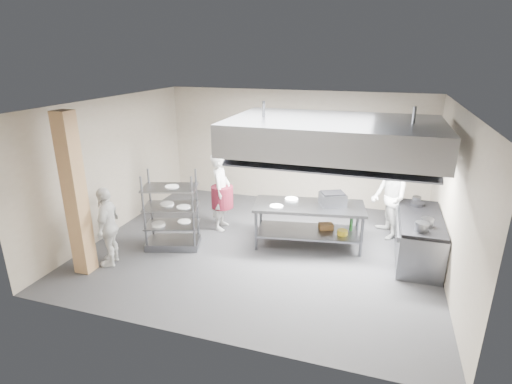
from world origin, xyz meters
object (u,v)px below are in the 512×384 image
(griddle, at_px, (333,199))
(stockpot, at_px, (427,222))
(cooking_range, at_px, (418,239))
(pass_rack, at_px, (171,210))
(island, at_px, (308,225))
(chef_plating, at_px, (108,226))
(chef_head, at_px, (221,192))
(chef_line, at_px, (389,198))

(griddle, distance_m, stockpot, 1.87)
(griddle, bearing_deg, cooking_range, -28.26)
(pass_rack, distance_m, cooking_range, 5.01)
(island, height_order, cooking_range, island)
(pass_rack, bearing_deg, chef_plating, -145.00)
(island, distance_m, chef_plating, 4.01)
(chef_plating, bearing_deg, island, 101.39)
(chef_head, relative_size, stockpot, 8.06)
(chef_line, relative_size, stockpot, 8.04)
(pass_rack, bearing_deg, griddle, 2.17)
(island, distance_m, chef_line, 1.90)
(cooking_range, bearing_deg, pass_rack, -168.37)
(chef_head, bearing_deg, chef_plating, 139.69)
(chef_head, xyz_separation_m, chef_plating, (-1.41, -2.21, -0.12))
(griddle, height_order, stockpot, griddle)
(island, xyz_separation_m, chef_plating, (-3.49, -1.95, 0.33))
(chef_head, height_order, chef_plating, chef_head)
(chef_plating, bearing_deg, griddle, 100.35)
(cooking_range, distance_m, chef_line, 1.18)
(chef_plating, xyz_separation_m, griddle, (3.95, 2.12, 0.25))
(island, distance_m, pass_rack, 2.88)
(island, bearing_deg, chef_line, 21.66)
(chef_plating, bearing_deg, stockpot, 87.38)
(stockpot, bearing_deg, chef_line, 116.11)
(cooking_range, relative_size, stockpot, 8.96)
(pass_rack, bearing_deg, island, 2.12)
(pass_rack, xyz_separation_m, stockpot, (4.94, 0.55, 0.16))
(griddle, bearing_deg, island, 174.39)
(island, distance_m, griddle, 0.75)
(pass_rack, height_order, chef_head, chef_head)
(pass_rack, distance_m, chef_line, 4.68)
(island, xyz_separation_m, griddle, (0.46, 0.16, 0.58))
(island, bearing_deg, chef_plating, -160.47)
(island, height_order, stockpot, stockpot)
(pass_rack, distance_m, chef_head, 1.35)
(chef_line, bearing_deg, chef_plating, -79.39)
(cooking_range, bearing_deg, stockpot, -83.38)
(chef_head, bearing_deg, chef_line, -86.80)
(chef_plating, bearing_deg, chef_head, 129.61)
(pass_rack, xyz_separation_m, chef_plating, (-0.79, -1.01, -0.03))
(chef_head, bearing_deg, cooking_range, -100.26)
(island, distance_m, chef_head, 2.14)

